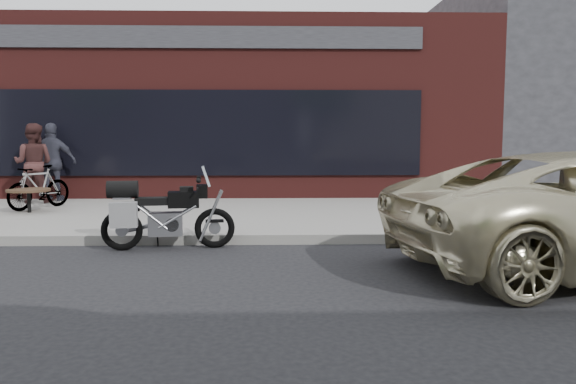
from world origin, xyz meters
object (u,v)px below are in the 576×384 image
object	(u,v)px
cafe_patron_left	(34,163)
cafe_patron_right	(53,162)
motorcycle	(159,214)
bicycle_rear	(39,187)
cafe_table	(29,191)

from	to	relation	value
cafe_patron_left	cafe_patron_right	bearing A→B (deg)	-130.72
cafe_patron_left	motorcycle	bearing A→B (deg)	127.13
bicycle_rear	cafe_patron_left	distance (m)	1.26
cafe_table	cafe_patron_left	distance (m)	1.78
bicycle_rear	cafe_table	world-z (taller)	bicycle_rear
cafe_patron_right	cafe_table	bearing A→B (deg)	95.61
cafe_patron_right	bicycle_rear	bearing A→B (deg)	97.57
bicycle_rear	cafe_patron_left	size ratio (longest dim) A/B	0.84
bicycle_rear	cafe_table	distance (m)	0.57
cafe_table	cafe_patron_right	size ratio (longest dim) A/B	0.45
motorcycle	bicycle_rear	bearing A→B (deg)	124.84
bicycle_rear	cafe_patron_right	size ratio (longest dim) A/B	0.83
bicycle_rear	cafe_patron_right	distance (m)	1.50
motorcycle	cafe_patron_right	world-z (taller)	cafe_patron_right
bicycle_rear	cafe_table	xyz separation A→B (m)	(0.03, -0.57, -0.02)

